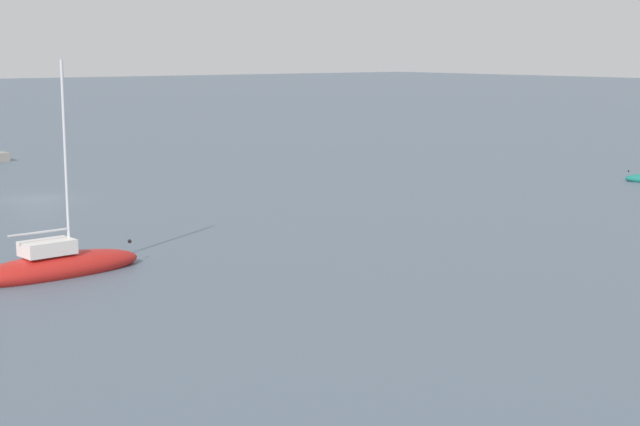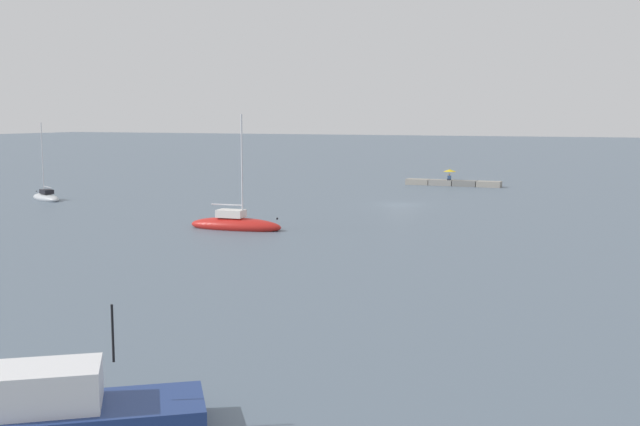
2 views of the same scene
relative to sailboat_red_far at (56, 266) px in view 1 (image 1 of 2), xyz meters
name	(u,v)px [view 1 (image 1 of 2)]	position (x,y,z in m)	size (l,w,h in m)	color
ground_plane	(38,199)	(-6.71, -19.53, -0.35)	(500.00, 500.00, 0.00)	slate
sailboat_red_far	(56,266)	(0.00, 0.00, 0.00)	(7.27, 2.60, 8.73)	red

